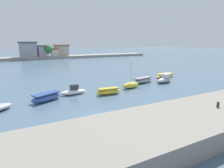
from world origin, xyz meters
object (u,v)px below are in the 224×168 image
Objects in this scene: mooring_bollard at (218,105)px; moored_boat_3 at (108,91)px; moored_boat_1 at (46,97)px; moored_boat_5 at (143,80)px; moored_boat_6 at (164,79)px; mooring_buoy_2 at (168,74)px; moored_boat_7 at (165,75)px; moored_boat_2 at (73,91)px; moored_boat_4 at (131,85)px.

moored_boat_3 is at bearing 107.55° from mooring_bollard.
moored_boat_1 reaches higher than moored_boat_5.
moored_boat_5 is 1.23× the size of moored_boat_6.
moored_boat_5 is 12.48m from mooring_buoy_2.
mooring_buoy_2 is at bearing 26.52° from moored_boat_3.
mooring_bollard is 0.09× the size of moored_boat_7.
moored_boat_1 is (-13.53, 15.49, -1.45)m from mooring_bollard.
moored_boat_2 reaches higher than moored_boat_7.
moored_boat_3 reaches higher than moored_boat_7.
mooring_bollard is 19.12m from moored_boat_6.
moored_boat_3 is 18.90m from moored_boat_7.
moored_boat_3 is at bearing -29.16° from moored_boat_2.
moored_boat_5 reaches higher than moored_boat_7.
mooring_buoy_2 is (3.48, 2.40, -0.19)m from moored_boat_7.
moored_boat_6 is 10.37× the size of mooring_buoy_2.
mooring_buoy_2 is at bearing 12.47° from moored_boat_2.
mooring_buoy_2 is (7.61, 6.65, -0.43)m from moored_boat_6.
moored_boat_3 is (4.74, -2.47, -0.02)m from moored_boat_2.
moored_boat_2 is 9.57× the size of mooring_buoy_2.
moored_boat_5 is (9.68, 4.18, 0.04)m from moored_boat_3.
mooring_bollard is 1.27× the size of mooring_buoy_2.
moored_boat_7 is at bearing 23.95° from moored_boat_3.
moored_boat_4 reaches higher than moored_boat_1.
moored_boat_5 is at bearing 26.84° from moored_boat_3.
moored_boat_5 is (4.48, 2.50, -0.04)m from moored_boat_4.
moored_boat_3 is at bearing -32.92° from moored_boat_1.
moored_boat_5 is at bearing -16.74° from moored_boat_1.
moored_boat_6 is at bearing 13.35° from moored_boat_3.
moored_boat_4 is at bearing 171.03° from moored_boat_6.
moored_boat_7 is at bearing -145.40° from mooring_buoy_2.
mooring_bollard is at bearing -117.28° from moored_boat_5.
moored_boat_1 is 11.39× the size of mooring_buoy_2.
moored_boat_1 is 1.10× the size of moored_boat_6.
moored_boat_6 is at bearing -22.95° from moored_boat_1.
moored_boat_3 is 13.78m from moored_boat_6.
mooring_bollard is at bearing -68.95° from moored_boat_3.
moored_boat_2 is at bearing 156.02° from moored_boat_3.
moored_boat_6 is (22.54, 1.32, 0.11)m from moored_boat_1.
moored_boat_4 is 0.86× the size of moored_boat_7.
moored_boat_5 is (14.43, 1.71, 0.01)m from moored_boat_2.
moored_boat_7 is at bearing 13.51° from moored_boat_4.
moored_boat_2 is at bearing -7.61° from moored_boat_1.
moored_boat_4 is 1.16× the size of moored_boat_6.
moored_boat_6 is at bearing -145.39° from moored_boat_7.
mooring_buoy_2 is (16.62, 23.46, -1.77)m from mooring_bollard.
moored_boat_2 reaches higher than mooring_buoy_2.
moored_boat_2 is (-9.31, 16.92, -1.48)m from mooring_bollard.
moored_boat_1 is 27.24m from moored_boat_7.
moored_boat_3 is at bearing 176.25° from moored_boat_6.
moored_boat_4 is at bearing -155.37° from mooring_buoy_2.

